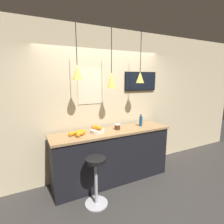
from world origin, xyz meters
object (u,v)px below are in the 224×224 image
object	(u,v)px
mounted_tv	(141,81)
juice_bottle	(141,121)
fruit_bowl	(98,130)
spread_jar	(117,127)
bar_stool	(96,175)

from	to	relation	value
mounted_tv	juice_bottle	bearing A→B (deg)	-121.52
fruit_bowl	spread_jar	distance (m)	0.41
bar_stool	juice_bottle	distance (m)	1.43
bar_stool	spread_jar	distance (m)	0.99
fruit_bowl	spread_jar	world-z (taller)	fruit_bowl
juice_bottle	bar_stool	bearing A→B (deg)	-156.63
fruit_bowl	mounted_tv	bearing A→B (deg)	16.42
fruit_bowl	mounted_tv	distance (m)	1.46
bar_stool	fruit_bowl	distance (m)	0.79
bar_stool	fruit_bowl	world-z (taller)	fruit_bowl
juice_bottle	spread_jar	size ratio (longest dim) A/B	2.26
fruit_bowl	juice_bottle	xyz separation A→B (m)	(0.94, 0.01, 0.05)
bar_stool	mounted_tv	size ratio (longest dim) A/B	1.00
spread_jar	bar_stool	bearing A→B (deg)	-141.73
fruit_bowl	juice_bottle	bearing A→B (deg)	0.35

